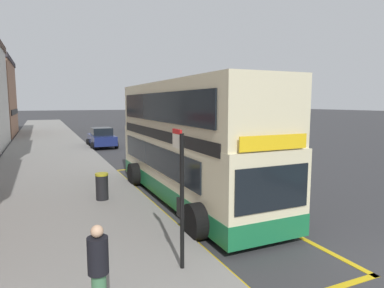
# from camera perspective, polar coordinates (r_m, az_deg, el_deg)

# --- Properties ---
(ground_plane) EXTENTS (260.00, 260.00, 0.00)m
(ground_plane) POSITION_cam_1_polar(r_m,az_deg,el_deg) (36.71, -12.58, 1.26)
(ground_plane) COLOR #333335
(pavement_near) EXTENTS (6.00, 76.00, 0.14)m
(pavement_near) POSITION_cam_1_polar(r_m,az_deg,el_deg) (35.95, -23.57, 0.82)
(pavement_near) COLOR gray
(pavement_near) RESTS_ON ground
(double_decker_bus) EXTENTS (3.17, 10.17, 4.40)m
(double_decker_bus) POSITION_cam_1_polar(r_m,az_deg,el_deg) (12.52, -0.68, -0.19)
(double_decker_bus) COLOR beige
(double_decker_bus) RESTS_ON ground
(bus_bay_markings) EXTENTS (2.91, 13.48, 0.01)m
(bus_bay_markings) POSITION_cam_1_polar(r_m,az_deg,el_deg) (12.68, -0.56, -9.61)
(bus_bay_markings) COLOR gold
(bus_bay_markings) RESTS_ON ground
(bus_stop_sign) EXTENTS (0.09, 0.51, 2.96)m
(bus_stop_sign) POSITION_cam_1_polar(r_m,az_deg,el_deg) (7.04, -1.97, -7.77)
(bus_stop_sign) COLOR black
(bus_stop_sign) RESTS_ON pavement_near
(parked_car_navy_behind) EXTENTS (2.09, 4.20, 1.62)m
(parked_car_navy_behind) POSITION_cam_1_polar(r_m,az_deg,el_deg) (28.17, -15.26, 1.07)
(parked_car_navy_behind) COLOR navy
(parked_car_navy_behind) RESTS_ON ground
(parked_car_navy_far) EXTENTS (2.09, 4.20, 1.62)m
(parked_car_navy_far) POSITION_cam_1_polar(r_m,az_deg,el_deg) (45.00, -8.95, 3.42)
(parked_car_navy_far) COLOR navy
(parked_car_navy_far) RESTS_ON ground
(pedestrian_waiting_near_sign) EXTENTS (0.34, 0.34, 1.58)m
(pedestrian_waiting_near_sign) POSITION_cam_1_polar(r_m,az_deg,el_deg) (5.95, -15.78, -19.82)
(pedestrian_waiting_near_sign) COLOR #3F724C
(pedestrian_waiting_near_sign) RESTS_ON pavement_near
(litter_bin) EXTENTS (0.47, 0.47, 0.98)m
(litter_bin) POSITION_cam_1_polar(r_m,az_deg,el_deg) (12.59, -15.20, -7.03)
(litter_bin) COLOR black
(litter_bin) RESTS_ON pavement_near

